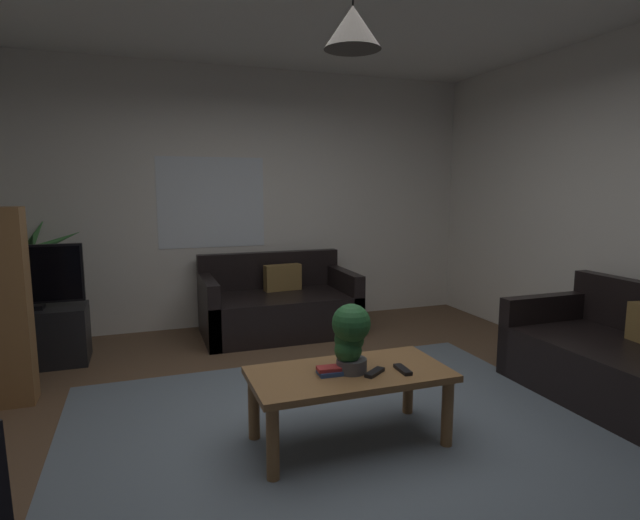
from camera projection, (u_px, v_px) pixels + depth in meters
The scene contains 16 objects.
floor at pixel (336, 429), 3.25m from camera, with size 5.21×5.38×0.02m, color brown.
rug at pixel (347, 441), 3.07m from camera, with size 3.39×2.96×0.01m, color slate.
wall_back at pixel (247, 199), 5.58m from camera, with size 5.33×0.06×2.80m, color silver.
window_pane at pixel (212, 203), 5.43m from camera, with size 1.13×0.01×0.97m, color white.
couch_under_window at pixel (278, 308), 5.31m from camera, with size 1.57×0.89×0.82m.
couch_right_side at pixel (622, 364), 3.63m from camera, with size 0.89×1.50×0.82m.
coffee_table at pixel (349, 382), 3.01m from camera, with size 1.19×0.59×0.45m.
book_on_table_0 at pixel (331, 372), 2.95m from camera, with size 0.15×0.11×0.03m, color #2D4C8C.
book_on_table_1 at pixel (329, 369), 2.94m from camera, with size 0.14×0.08×0.02m, color #B22D2D.
remote_on_table_0 at pixel (375, 372), 2.95m from camera, with size 0.05×0.16×0.02m, color black.
remote_on_table_1 at pixel (403, 370), 3.00m from camera, with size 0.05×0.16×0.02m, color black.
potted_plant_on_table at pixel (350, 336), 2.96m from camera, with size 0.23×0.23×0.41m.
tv_stand at pixel (32, 337), 4.34m from camera, with size 0.90×0.44×0.50m, color black.
tv at pixel (26, 277), 4.25m from camera, with size 0.89×0.16×0.55m.
potted_palm_corner at pixel (29, 292), 4.68m from camera, with size 0.87×0.82×1.27m.
pendant_lamp at pixel (353, 27), 2.72m from camera, with size 0.31×0.31×0.52m.
Camera 1 is at (-1.12, -2.85, 1.54)m, focal length 28.35 mm.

